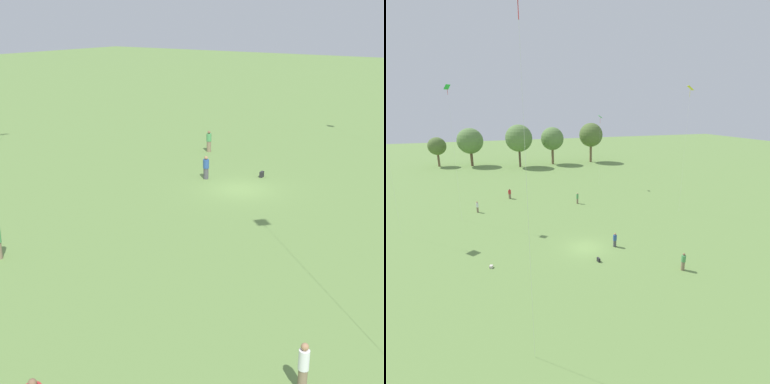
{
  "view_description": "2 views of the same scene",
  "coord_description": "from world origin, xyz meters",
  "views": [
    {
      "loc": [
        -16.18,
        29.16,
        10.87
      ],
      "look_at": [
        -3.8,
        11.15,
        3.6
      ],
      "focal_mm": 50.0,
      "sensor_mm": 36.0,
      "label": 1
    },
    {
      "loc": [
        -10.43,
        -28.55,
        15.03
      ],
      "look_at": [
        1.14,
        6.13,
        4.72
      ],
      "focal_mm": 28.0,
      "sensor_mm": 36.0,
      "label": 2
    }
  ],
  "objects": [
    {
      "name": "ground_plane",
      "position": [
        0.0,
        0.0,
        0.0
      ],
      "size": [
        240.0,
        240.0,
        0.0
      ],
      "primitive_type": "plane",
      "color": "#6B8E47"
    },
    {
      "name": "person_0",
      "position": [
        3.19,
        -0.74,
        0.8
      ],
      "size": [
        0.57,
        0.57,
        1.63
      ],
      "rotation": [
        0.0,
        0.0,
        2.17
      ],
      "color": "#4C4C51",
      "rests_on": "ground_plane"
    },
    {
      "name": "person_1",
      "position": [
        7.23,
        -7.38,
        0.87
      ],
      "size": [
        0.51,
        0.51,
        1.76
      ],
      "rotation": [
        0.0,
        0.0,
        2.88
      ],
      "color": "#847056",
      "rests_on": "ground_plane"
    },
    {
      "name": "person_2",
      "position": [
        -11.29,
        16.17,
        0.86
      ],
      "size": [
        0.46,
        0.46,
        1.69
      ],
      "rotation": [
        0.0,
        0.0,
        4.2
      ],
      "color": "#847056",
      "rests_on": "ground_plane"
    },
    {
      "name": "picnic_bag_1",
      "position": [
        0.18,
        -3.31,
        0.2
      ],
      "size": [
        0.25,
        0.46,
        0.4
      ],
      "rotation": [
        0.0,
        0.0,
        1.7
      ],
      "color": "#262628",
      "rests_on": "ground_plane"
    }
  ]
}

